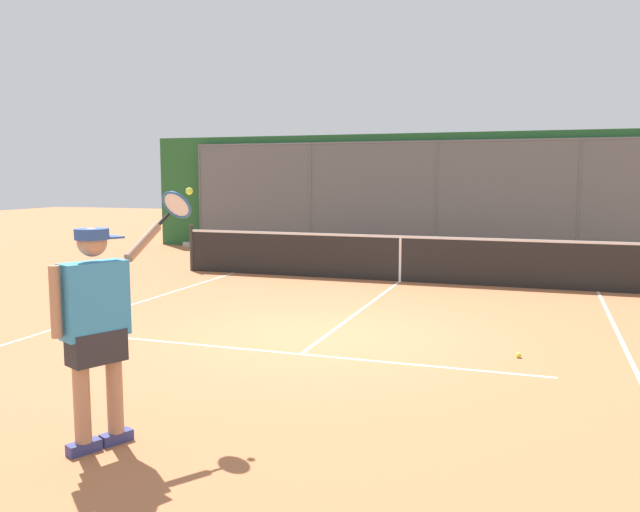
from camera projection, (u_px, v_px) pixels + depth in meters
ground_plane at (327, 335)px, 9.04m from camera, size 60.00×60.00×0.00m
court_line_markings at (295, 358)px, 7.88m from camera, size 7.69×10.84×0.01m
fence_backdrop at (440, 194)px, 18.49m from camera, size 17.54×1.37×3.37m
tennis_net at (400, 258)px, 13.60m from camera, size 9.88×0.09×1.07m
tennis_player at (97, 318)px, 5.18m from camera, size 0.59×1.42×2.08m
tennis_ball_near_net at (518, 355)px, 7.91m from camera, size 0.07×0.07×0.07m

